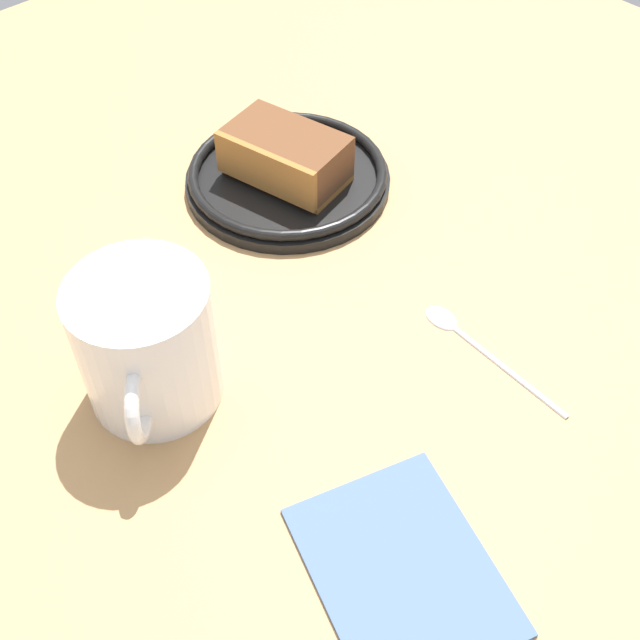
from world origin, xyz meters
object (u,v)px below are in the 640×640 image
Objects in this scene: small_plate at (288,176)px; tea_mug at (148,345)px; folded_napkin at (403,569)px; cake_slice at (285,157)px; teaspoon at (466,334)px.

tea_mug is (11.45, -22.66, 4.31)cm from small_plate.
cake_slice is at bearing 149.42° from folded_napkin.
cake_slice reaches higher than teaspoon.
teaspoon is 19.99cm from folded_napkin.
small_plate is 1.60× the size of cake_slice.
teaspoon is at bearing 119.05° from folded_napkin.
tea_mug is (11.40, -22.41, 1.89)cm from cake_slice.
tea_mug reaches higher than small_plate.
folded_napkin is at bearing 7.71° from tea_mug.
cake_slice is 0.87× the size of folded_napkin.
small_plate is at bearing 174.46° from teaspoon.
small_plate is 1.35× the size of teaspoon.
cake_slice is 23.55cm from teaspoon.
small_plate reaches higher than folded_napkin.
folded_napkin is (9.71, -17.48, -0.05)cm from teaspoon.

